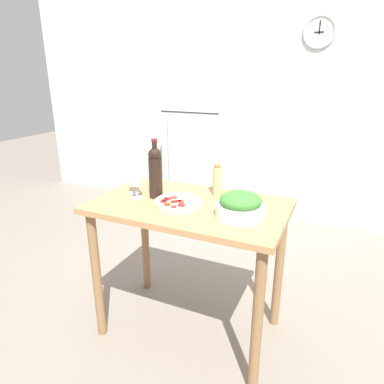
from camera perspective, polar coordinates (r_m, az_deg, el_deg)
The scene contains 10 objects.
ground_plane at distance 2.48m, azimuth -0.35°, elevation -21.62°, with size 14.00×14.00×0.00m, color slate.
wall_back at distance 3.95m, azimuth 13.29°, elevation 14.17°, with size 6.40×0.08×2.60m.
refrigerator at distance 3.84m, azimuth 1.62°, elevation 7.96°, with size 0.64×0.69×1.73m.
prep_counter at distance 2.06m, azimuth -0.40°, elevation -5.64°, with size 1.13×0.68×0.90m.
wine_bottle at distance 2.07m, azimuth -6.12°, elevation 3.45°, with size 0.08×0.08×0.36m.
wine_glass_near at distance 2.09m, azimuth -9.23°, elevation 1.79°, with size 0.07×0.07×0.15m.
wine_glass_far at distance 2.17m, azimuth -9.73°, elevation 2.46°, with size 0.07×0.07×0.15m.
pepper_mill at distance 2.12m, azimuth 4.20°, elevation 2.21°, with size 0.05×0.05×0.22m.
salad_bowl at distance 1.82m, azimuth 8.05°, elevation -2.27°, with size 0.26×0.26×0.14m.
homemade_pizza at distance 1.96m, azimuth -2.31°, elevation -1.81°, with size 0.28×0.28×0.04m.
Camera 1 is at (0.79, -1.70, 1.62)m, focal length 32.00 mm.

